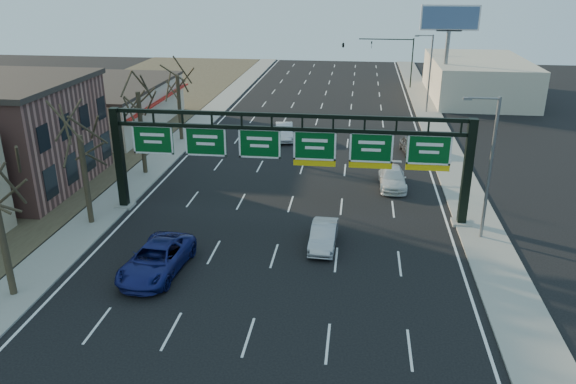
# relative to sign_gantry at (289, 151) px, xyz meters

# --- Properties ---
(ground) EXTENTS (160.00, 160.00, 0.00)m
(ground) POSITION_rel_sign_gantry_xyz_m (-0.16, -8.00, -4.63)
(ground) COLOR black
(ground) RESTS_ON ground
(sidewalk_left) EXTENTS (3.00, 120.00, 0.12)m
(sidewalk_left) POSITION_rel_sign_gantry_xyz_m (-12.96, 12.00, -4.57)
(sidewalk_left) COLOR gray
(sidewalk_left) RESTS_ON ground
(sidewalk_right) EXTENTS (3.00, 120.00, 0.12)m
(sidewalk_right) POSITION_rel_sign_gantry_xyz_m (12.64, 12.00, -4.57)
(sidewalk_right) COLOR gray
(sidewalk_right) RESTS_ON ground
(dirt_strip_left) EXTENTS (21.00, 120.00, 0.06)m
(dirt_strip_left) POSITION_rel_sign_gantry_xyz_m (-25.16, 12.00, -4.60)
(dirt_strip_left) COLOR #473D2B
(dirt_strip_left) RESTS_ON ground
(lane_markings) EXTENTS (21.60, 120.00, 0.01)m
(lane_markings) POSITION_rel_sign_gantry_xyz_m (-0.16, 12.00, -4.62)
(lane_markings) COLOR white
(lane_markings) RESTS_ON ground
(sign_gantry) EXTENTS (24.60, 1.20, 7.20)m
(sign_gantry) POSITION_rel_sign_gantry_xyz_m (0.00, 0.00, 0.00)
(sign_gantry) COLOR black
(sign_gantry) RESTS_ON ground
(brick_block) EXTENTS (10.40, 12.40, 8.30)m
(brick_block) POSITION_rel_sign_gantry_xyz_m (-21.66, 3.00, -0.47)
(brick_block) COLOR brown
(brick_block) RESTS_ON ground
(cream_strip) EXTENTS (10.90, 18.40, 4.70)m
(cream_strip) POSITION_rel_sign_gantry_xyz_m (-21.64, 21.00, -2.27)
(cream_strip) COLOR #B9AF99
(cream_strip) RESTS_ON ground
(building_right_distant) EXTENTS (12.00, 20.00, 5.00)m
(building_right_distant) POSITION_rel_sign_gantry_xyz_m (19.84, 42.00, -2.13)
(building_right_distant) COLOR #B9AF99
(building_right_distant) RESTS_ON ground
(tree_gantry) EXTENTS (3.60, 3.60, 8.48)m
(tree_gantry) POSITION_rel_sign_gantry_xyz_m (-12.96, -3.00, 2.48)
(tree_gantry) COLOR #31291B
(tree_gantry) RESTS_ON sidewalk_left
(tree_mid) EXTENTS (3.60, 3.60, 9.24)m
(tree_mid) POSITION_rel_sign_gantry_xyz_m (-12.96, 7.00, 3.23)
(tree_mid) COLOR #31291B
(tree_mid) RESTS_ON sidewalk_left
(tree_far) EXTENTS (3.60, 3.60, 8.86)m
(tree_far) POSITION_rel_sign_gantry_xyz_m (-12.96, 17.00, 2.86)
(tree_far) COLOR #31291B
(tree_far) RESTS_ON sidewalk_left
(streetlight_near) EXTENTS (2.15, 0.22, 9.00)m
(streetlight_near) POSITION_rel_sign_gantry_xyz_m (12.31, -2.00, 0.45)
(streetlight_near) COLOR slate
(streetlight_near) RESTS_ON sidewalk_right
(streetlight_far) EXTENTS (2.15, 0.22, 9.00)m
(streetlight_far) POSITION_rel_sign_gantry_xyz_m (12.31, 32.00, 0.45)
(streetlight_far) COLOR slate
(streetlight_far) RESTS_ON sidewalk_right
(billboard_right) EXTENTS (7.00, 0.50, 12.00)m
(billboard_right) POSITION_rel_sign_gantry_xyz_m (14.84, 36.98, 4.43)
(billboard_right) COLOR slate
(billboard_right) RESTS_ON ground
(traffic_signal_mast) EXTENTS (10.16, 0.54, 7.00)m
(traffic_signal_mast) POSITION_rel_sign_gantry_xyz_m (5.53, 47.00, 0.87)
(traffic_signal_mast) COLOR black
(traffic_signal_mast) RESTS_ON ground
(car_blue_suv) EXTENTS (3.23, 6.20, 1.67)m
(car_blue_suv) POSITION_rel_sign_gantry_xyz_m (-6.33, -8.78, -3.80)
(car_blue_suv) COLOR navy
(car_blue_suv) RESTS_ON ground
(car_silver_sedan) EXTENTS (1.64, 4.37, 1.42)m
(car_silver_sedan) POSITION_rel_sign_gantry_xyz_m (2.65, -4.37, -3.92)
(car_silver_sedan) COLOR #A2A2A6
(car_silver_sedan) RESTS_ON ground
(car_white_wagon) EXTENTS (2.12, 4.98, 1.43)m
(car_white_wagon) POSITION_rel_sign_gantry_xyz_m (7.28, 6.51, -3.91)
(car_white_wagon) COLOR white
(car_white_wagon) RESTS_ON ground
(car_grey_far) EXTENTS (2.24, 4.48, 1.47)m
(car_grey_far) POSITION_rel_sign_gantry_xyz_m (9.44, 15.57, -3.90)
(car_grey_far) COLOR #404345
(car_grey_far) RESTS_ON ground
(car_silver_distant) EXTENTS (2.38, 4.98, 1.57)m
(car_silver_distant) POSITION_rel_sign_gantry_xyz_m (-2.85, 18.61, -3.84)
(car_silver_distant) COLOR #BBBAC0
(car_silver_distant) RESTS_ON ground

